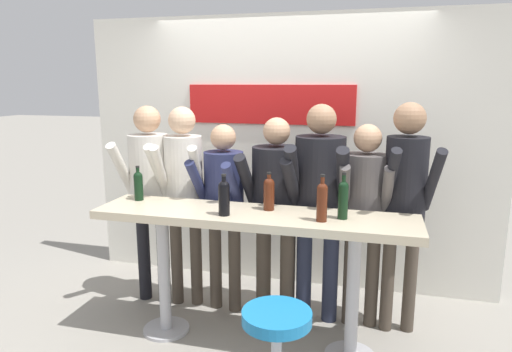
{
  "coord_description": "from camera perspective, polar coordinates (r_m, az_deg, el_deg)",
  "views": [
    {
      "loc": [
        0.81,
        -3.0,
        1.92
      ],
      "look_at": [
        0.0,
        0.08,
        1.27
      ],
      "focal_mm": 32.0,
      "sensor_mm": 36.0,
      "label": 1
    }
  ],
  "objects": [
    {
      "name": "person_center_right",
      "position": [
        3.6,
        7.91,
        -1.86
      ],
      "size": [
        0.47,
        0.57,
        1.76
      ],
      "rotation": [
        0.0,
        0.0,
        0.02
      ],
      "color": "#23283D",
      "rests_on": "ground_plane"
    },
    {
      "name": "tasting_table",
      "position": [
        3.29,
        -0.34,
        -7.58
      ],
      "size": [
        2.3,
        0.51,
        1.02
      ],
      "color": "beige",
      "rests_on": "ground_plane"
    },
    {
      "name": "person_left",
      "position": [
        3.89,
        -9.03,
        -0.92
      ],
      "size": [
        0.44,
        0.56,
        1.73
      ],
      "rotation": [
        0.0,
        0.0,
        0.18
      ],
      "color": "#473D33",
      "rests_on": "ground_plane"
    },
    {
      "name": "person_center",
      "position": [
        3.68,
        2.46,
        -2.62
      ],
      "size": [
        0.51,
        0.59,
        1.66
      ],
      "rotation": [
        0.0,
        0.0,
        -0.14
      ],
      "color": "#473D33",
      "rests_on": "ground_plane"
    },
    {
      "name": "wine_bottle_4",
      "position": [
        3.11,
        10.84,
        -2.72
      ],
      "size": [
        0.07,
        0.07,
        0.32
      ],
      "color": "black",
      "rests_on": "tasting_table"
    },
    {
      "name": "person_center_left",
      "position": [
        3.77,
        -4.07,
        -2.7
      ],
      "size": [
        0.42,
        0.52,
        1.59
      ],
      "rotation": [
        0.0,
        0.0,
        -0.11
      ],
      "color": "#473D33",
      "rests_on": "ground_plane"
    },
    {
      "name": "ground_plane",
      "position": [
        3.65,
        -0.33,
        -20.15
      ],
      "size": [
        40.0,
        40.0,
        0.0
      ],
      "primitive_type": "plane",
      "color": "gray"
    },
    {
      "name": "bar_stool",
      "position": [
        2.78,
        2.58,
        -20.55
      ],
      "size": [
        0.42,
        0.42,
        0.66
      ],
      "color": "#B2B2B7",
      "rests_on": "ground_plane"
    },
    {
      "name": "person_right",
      "position": [
        3.6,
        13.42,
        -3.36
      ],
      "size": [
        0.39,
        0.5,
        1.62
      ],
      "rotation": [
        0.0,
        0.0,
        0.04
      ],
      "color": "#473D33",
      "rests_on": "ground_plane"
    },
    {
      "name": "wine_bottle_2",
      "position": [
        3.27,
        1.63,
        -2.05
      ],
      "size": [
        0.08,
        0.08,
        0.28
      ],
      "color": "#4C1E0F",
      "rests_on": "tasting_table"
    },
    {
      "name": "wine_bottle_0",
      "position": [
        3.15,
        -4.02,
        -2.53
      ],
      "size": [
        0.08,
        0.08,
        0.29
      ],
      "color": "black",
      "rests_on": "tasting_table"
    },
    {
      "name": "wine_bottle_3",
      "position": [
        3.03,
        8.25,
        -3.0
      ],
      "size": [
        0.07,
        0.07,
        0.32
      ],
      "color": "#4C1E0F",
      "rests_on": "tasting_table"
    },
    {
      "name": "back_wall",
      "position": [
        4.33,
        3.79,
        2.96
      ],
      "size": [
        3.9,
        0.12,
        2.53
      ],
      "color": "silver",
      "rests_on": "ground_plane"
    },
    {
      "name": "person_far_right",
      "position": [
        3.56,
        18.16,
        -1.81
      ],
      "size": [
        0.42,
        0.56,
        1.79
      ],
      "rotation": [
        0.0,
        0.0,
        0.16
      ],
      "color": "#473D33",
      "rests_on": "ground_plane"
    },
    {
      "name": "wine_bottle_1",
      "position": [
        3.66,
        -14.49,
        -1.02
      ],
      "size": [
        0.07,
        0.07,
        0.27
      ],
      "color": "black",
      "rests_on": "tasting_table"
    },
    {
      "name": "person_far_left",
      "position": [
        4.01,
        -13.17,
        -0.78
      ],
      "size": [
        0.41,
        0.53,
        1.73
      ],
      "rotation": [
        0.0,
        0.0,
        0.02
      ],
      "color": "black",
      "rests_on": "ground_plane"
    }
  ]
}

